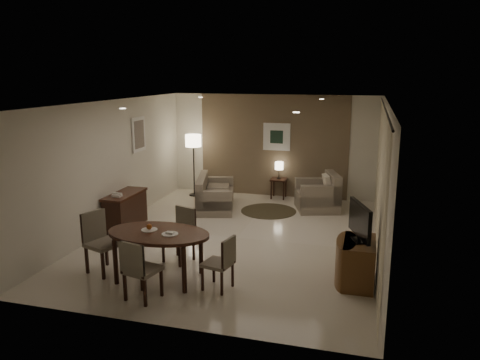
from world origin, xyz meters
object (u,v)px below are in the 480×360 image
(console_desk, at_px, (125,210))
(sofa, at_px, (216,192))
(chair_far, at_px, (178,236))
(side_table, at_px, (279,188))
(chair_near, at_px, (143,269))
(chair_left, at_px, (104,243))
(tv_cabinet, at_px, (359,262))
(dining_table, at_px, (159,256))
(chair_right, at_px, (218,263))
(armchair, at_px, (317,192))
(floor_lamp, at_px, (194,165))

(console_desk, relative_size, sofa, 0.72)
(chair_far, bearing_deg, side_table, 97.37)
(side_table, bearing_deg, sofa, -134.67)
(chair_near, xyz_separation_m, chair_left, (-1.05, 0.68, 0.04))
(chair_near, height_order, side_table, chair_near)
(chair_far, bearing_deg, tv_cabinet, 16.79)
(console_desk, bearing_deg, dining_table, -50.25)
(chair_right, bearing_deg, armchair, -179.92)
(chair_left, distance_m, armchair, 5.50)
(side_table, xyz_separation_m, floor_lamp, (-2.25, -0.33, 0.57))
(side_table, bearing_deg, dining_table, -99.49)
(chair_near, bearing_deg, floor_lamp, -62.97)
(armchair, bearing_deg, sofa, -95.75)
(armchair, relative_size, floor_lamp, 0.61)
(dining_table, height_order, sofa, sofa)
(chair_near, distance_m, side_table, 6.17)
(console_desk, height_order, chair_left, chair_left)
(floor_lamp, bearing_deg, chair_left, -85.92)
(tv_cabinet, xyz_separation_m, chair_right, (-2.07, -0.77, 0.07))
(chair_right, distance_m, sofa, 4.42)
(chair_far, distance_m, floor_lamp, 4.56)
(tv_cabinet, bearing_deg, sofa, 135.68)
(chair_near, xyz_separation_m, sofa, (-0.47, 4.78, -0.07))
(chair_far, relative_size, side_table, 1.80)
(tv_cabinet, bearing_deg, chair_right, -159.70)
(chair_far, height_order, armchair, chair_far)
(sofa, xyz_separation_m, floor_lamp, (-0.94, 1.00, 0.43))
(chair_right, relative_size, armchair, 0.84)
(console_desk, distance_m, floor_lamp, 2.98)
(armchair, bearing_deg, floor_lamp, -115.96)
(dining_table, xyz_separation_m, floor_lamp, (-1.35, 5.08, 0.44))
(console_desk, bearing_deg, chair_far, -38.10)
(chair_near, distance_m, sofa, 4.80)
(sofa, distance_m, side_table, 1.88)
(sofa, bearing_deg, chair_far, 172.23)
(chair_near, relative_size, floor_lamp, 0.56)
(side_table, height_order, floor_lamp, floor_lamp)
(chair_left, relative_size, side_table, 1.94)
(console_desk, distance_m, armchair, 4.52)
(side_table, bearing_deg, tv_cabinet, -65.32)
(tv_cabinet, relative_size, armchair, 0.90)
(dining_table, height_order, chair_right, chair_right)
(chair_near, bearing_deg, tv_cabinet, -142.42)
(sofa, relative_size, floor_lamp, 1.01)
(sofa, bearing_deg, console_desk, 128.91)
(chair_left, xyz_separation_m, floor_lamp, (-0.36, 5.10, 0.32))
(chair_far, height_order, side_table, chair_far)
(console_desk, xyz_separation_m, armchair, (3.81, 2.43, 0.07))
(dining_table, bearing_deg, chair_right, -5.47)
(sofa, height_order, armchair, armchair)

